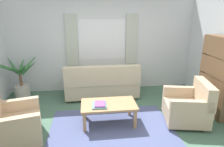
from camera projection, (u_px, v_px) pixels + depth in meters
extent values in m
plane|color=#476B56|center=(112.00, 129.00, 3.92)|extent=(6.24, 6.24, 0.00)
cube|color=silver|center=(102.00, 45.00, 5.67)|extent=(5.32, 0.12, 2.60)
cube|color=white|center=(102.00, 40.00, 5.57)|extent=(1.30, 0.01, 1.10)
cube|color=#B2BCB2|center=(72.00, 40.00, 5.44)|extent=(0.32, 0.06, 1.40)
cube|color=#B2BCB2|center=(132.00, 39.00, 5.63)|extent=(0.32, 0.06, 1.40)
cube|color=#4C5684|center=(112.00, 129.00, 3.92)|extent=(2.40, 1.75, 0.01)
cube|color=#BCB293|center=(102.00, 87.00, 5.40)|extent=(1.90, 0.80, 0.38)
cube|color=#BCB293|center=(103.00, 76.00, 4.96)|extent=(1.90, 0.20, 0.48)
cube|color=#BCB293|center=(134.00, 75.00, 5.41)|extent=(0.16, 0.80, 0.24)
cube|color=#BCB293|center=(68.00, 78.00, 5.20)|extent=(0.16, 0.80, 0.24)
cylinder|color=#A87F56|center=(130.00, 89.00, 5.85)|extent=(0.06, 0.06, 0.06)
cylinder|color=#A87F56|center=(71.00, 92.00, 5.65)|extent=(0.06, 0.06, 0.06)
cylinder|color=#A87F56|center=(135.00, 98.00, 5.28)|extent=(0.06, 0.06, 0.06)
cylinder|color=#A87F56|center=(70.00, 101.00, 5.08)|extent=(0.06, 0.06, 0.06)
cube|color=tan|center=(17.00, 129.00, 3.52)|extent=(0.98, 1.01, 0.36)
cube|color=tan|center=(13.00, 125.00, 3.11)|extent=(0.81, 0.31, 0.22)
cube|color=tan|center=(16.00, 105.00, 3.75)|extent=(0.81, 0.31, 0.22)
cylinder|color=#A87F56|center=(38.00, 146.00, 3.39)|extent=(0.05, 0.05, 0.06)
cylinder|color=#A87F56|center=(37.00, 126.00, 3.99)|extent=(0.05, 0.05, 0.06)
cylinder|color=#A87F56|center=(2.00, 132.00, 3.77)|extent=(0.05, 0.05, 0.06)
cube|color=tan|center=(185.00, 111.00, 4.13)|extent=(0.95, 0.98, 0.36)
cube|color=tan|center=(204.00, 93.00, 3.99)|extent=(0.34, 0.86, 0.46)
cube|color=tan|center=(182.00, 91.00, 4.39)|extent=(0.81, 0.28, 0.22)
cube|color=tan|center=(192.00, 106.00, 3.70)|extent=(0.81, 0.28, 0.22)
cylinder|color=#A87F56|center=(165.00, 112.00, 4.54)|extent=(0.05, 0.05, 0.06)
cylinder|color=#A87F56|center=(172.00, 128.00, 3.90)|extent=(0.05, 0.05, 0.06)
cylinder|color=#A87F56|center=(194.00, 113.00, 4.49)|extent=(0.05, 0.05, 0.06)
cylinder|color=#A87F56|center=(205.00, 130.00, 3.85)|extent=(0.05, 0.05, 0.06)
cube|color=#A87F56|center=(109.00, 104.00, 4.02)|extent=(1.10, 0.64, 0.04)
cube|color=#A87F56|center=(84.00, 122.00, 3.79)|extent=(0.06, 0.06, 0.40)
cube|color=#A87F56|center=(135.00, 119.00, 3.90)|extent=(0.06, 0.06, 0.40)
cube|color=#A87F56|center=(85.00, 110.00, 4.28)|extent=(0.06, 0.06, 0.40)
cube|color=#A87F56|center=(130.00, 107.00, 4.39)|extent=(0.06, 0.06, 0.40)
cube|color=#5B8E93|center=(99.00, 105.00, 3.91)|extent=(0.29, 0.32, 0.03)
cube|color=#7F478C|center=(100.00, 104.00, 3.90)|extent=(0.22, 0.28, 0.02)
cylinder|color=#B7B2A8|center=(23.00, 92.00, 5.29)|extent=(0.37, 0.37, 0.35)
cylinder|color=brown|center=(21.00, 80.00, 5.19)|extent=(0.07, 0.07, 0.31)
cone|color=#38753D|center=(29.00, 67.00, 5.09)|extent=(0.48, 0.16, 0.40)
cone|color=#38753D|center=(30.00, 63.00, 5.34)|extent=(0.42, 0.57, 0.45)
cone|color=#38753D|center=(22.00, 64.00, 5.35)|extent=(0.10, 0.54, 0.34)
cone|color=#38753D|center=(12.00, 64.00, 5.24)|extent=(0.45, 0.46, 0.45)
cone|color=#38753D|center=(6.00, 67.00, 5.00)|extent=(0.57, 0.20, 0.38)
cone|color=#38753D|center=(6.00, 68.00, 4.79)|extent=(0.39, 0.61, 0.41)
cone|color=#38753D|center=(15.00, 70.00, 4.83)|extent=(0.12, 0.52, 0.37)
cone|color=#38753D|center=(24.00, 68.00, 4.84)|extent=(0.38, 0.60, 0.43)
cube|color=brown|center=(206.00, 71.00, 4.78)|extent=(0.30, 0.04, 1.70)
cube|color=brown|center=(212.00, 77.00, 4.34)|extent=(0.02, 0.90, 1.70)
cube|color=brown|center=(212.00, 111.00, 4.61)|extent=(0.30, 0.86, 0.02)
cube|color=brown|center=(215.00, 94.00, 4.48)|extent=(0.30, 0.86, 0.02)
cube|color=brown|center=(218.00, 76.00, 4.35)|extent=(0.30, 0.86, 0.02)
cube|color=brown|center=(221.00, 57.00, 4.23)|extent=(0.30, 0.86, 0.02)
cube|color=brown|center=(224.00, 37.00, 4.10)|extent=(0.30, 0.86, 0.02)
cube|color=gold|center=(224.00, 92.00, 4.18)|extent=(0.28, 0.06, 0.29)
cube|color=gold|center=(221.00, 91.00, 4.26)|extent=(0.24, 0.08, 0.28)
cube|color=#335199|center=(218.00, 92.00, 4.36)|extent=(0.27, 0.07, 0.18)
cube|color=orange|center=(216.00, 90.00, 4.43)|extent=(0.26, 0.08, 0.21)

